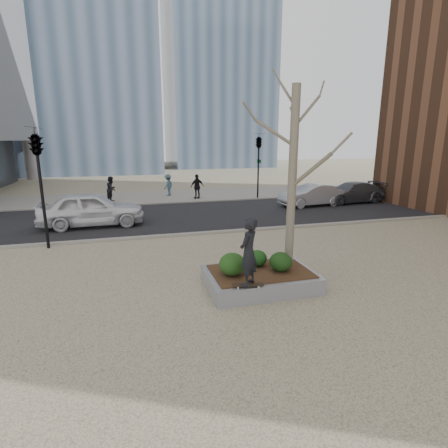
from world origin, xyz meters
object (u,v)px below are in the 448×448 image
object	(u,v)px
skateboard	(248,286)
police_car	(92,209)
planter	(260,280)
skateboarder	(249,252)

from	to	relation	value
skateboard	police_car	world-z (taller)	police_car
planter	police_car	distance (m)	10.26
planter	skateboard	xyz separation A→B (m)	(-0.68, -0.88, 0.26)
planter	skateboarder	size ratio (longest dim) A/B	1.77
police_car	skateboarder	bearing A→B (deg)	-156.89
skateboard	skateboarder	bearing A→B (deg)	0.00
skateboard	police_car	distance (m)	10.72
skateboard	skateboarder	xyz separation A→B (m)	(0.00, 0.00, 0.89)
planter	police_car	world-z (taller)	police_car
skateboarder	police_car	size ratio (longest dim) A/B	0.35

